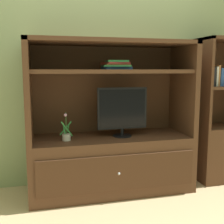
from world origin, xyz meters
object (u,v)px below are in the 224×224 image
object	(u,v)px
media_console	(111,144)
upright_book_row	(213,76)
tv_monitor	(122,110)
bookshelf_tall	(218,134)
potted_plant	(66,135)
magazine_stack	(116,65)

from	to	relation	value
media_console	upright_book_row	distance (m)	1.30
media_console	tv_monitor	bearing A→B (deg)	-20.09
bookshelf_tall	potted_plant	bearing A→B (deg)	-177.18
potted_plant	bookshelf_tall	world-z (taller)	bookshelf_tall
tv_monitor	magazine_stack	size ratio (longest dim) A/B	1.48
potted_plant	media_console	bearing A→B (deg)	10.32
bookshelf_tall	upright_book_row	world-z (taller)	bookshelf_tall
upright_book_row	magazine_stack	bearing A→B (deg)	179.95
magazine_stack	bookshelf_tall	xyz separation A→B (m)	(1.17, 0.01, -0.74)
media_console	tv_monitor	xyz separation A→B (m)	(0.11, -0.04, 0.35)
magazine_stack	tv_monitor	bearing A→B (deg)	-28.76
media_console	magazine_stack	world-z (taller)	media_console
magazine_stack	upright_book_row	size ratio (longest dim) A/B	1.50
tv_monitor	potted_plant	world-z (taller)	tv_monitor
upright_book_row	tv_monitor	bearing A→B (deg)	-178.20
bookshelf_tall	upright_book_row	distance (m)	0.64
magazine_stack	bookshelf_tall	bearing A→B (deg)	0.39
media_console	bookshelf_tall	distance (m)	1.22
media_console	potted_plant	xyz separation A→B (m)	(-0.45, -0.08, 0.14)
tv_monitor	magazine_stack	xyz separation A→B (m)	(-0.06, 0.03, 0.44)
bookshelf_tall	upright_book_row	size ratio (longest dim) A/B	6.83
potted_plant	bookshelf_tall	distance (m)	1.67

